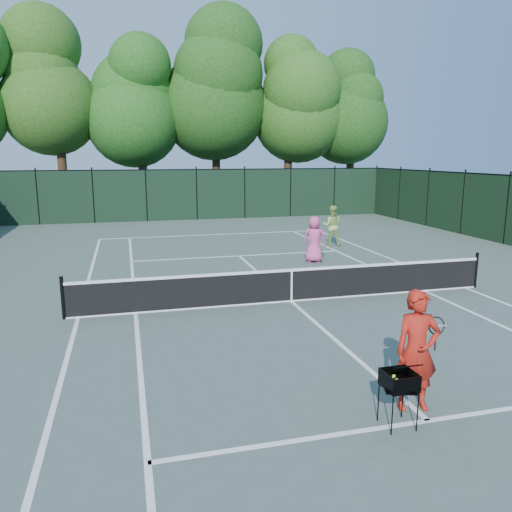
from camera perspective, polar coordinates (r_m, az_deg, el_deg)
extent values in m
plane|color=#47564D|center=(13.62, 4.05, -5.20)|extent=(90.00, 90.00, 0.00)
cube|color=white|center=(13.01, -19.67, -6.66)|extent=(0.10, 23.77, 0.01)
cube|color=white|center=(16.18, 22.81, -3.38)|extent=(0.10, 23.77, 0.01)
cube|color=white|center=(12.95, -13.59, -6.38)|extent=(0.10, 23.77, 0.01)
cube|color=white|center=(15.40, 18.74, -3.81)|extent=(0.10, 23.77, 0.01)
cube|color=white|center=(24.90, -4.74, 2.46)|extent=(10.97, 0.10, 0.01)
cube|color=white|center=(8.27, 19.06, -17.36)|extent=(8.23, 0.10, 0.01)
cube|color=white|center=(19.61, -1.94, 0.02)|extent=(8.23, 0.10, 0.01)
cube|color=white|center=(13.62, 4.05, -5.19)|extent=(0.10, 12.80, 0.01)
cube|color=black|center=(13.50, 4.07, -3.35)|extent=(11.60, 0.03, 0.85)
cube|color=white|center=(13.40, 4.10, -1.61)|extent=(11.60, 0.05, 0.07)
cube|color=white|center=(13.62, 4.05, -5.12)|extent=(11.60, 0.05, 0.04)
cube|color=white|center=(13.50, 4.07, -3.35)|extent=(0.05, 0.04, 0.91)
cylinder|color=black|center=(12.90, -21.22, -4.49)|extent=(0.09, 0.09, 1.06)
cylinder|color=black|center=(16.26, 23.84, -1.48)|extent=(0.09, 0.09, 1.06)
cube|color=black|center=(30.73, -6.79, 6.95)|extent=(24.00, 0.05, 3.00)
cylinder|color=black|center=(34.58, -21.17, 8.26)|extent=(0.56, 0.56, 4.80)
ellipsoid|color=#214814|center=(34.88, -21.96, 18.64)|extent=(6.80, 6.80, 10.54)
cylinder|color=black|center=(34.21, -12.75, 8.30)|extent=(0.56, 0.56, 4.30)
ellipsoid|color=#174914|center=(34.38, -13.18, 17.65)|extent=(6.00, 6.00, 9.30)
cylinder|color=black|center=(35.23, -4.55, 9.20)|extent=(0.56, 0.56, 5.00)
ellipsoid|color=#174012|center=(35.57, -4.73, 19.76)|extent=(7.00, 7.00, 10.85)
cylinder|color=black|center=(35.79, 3.66, 8.92)|extent=(0.56, 0.56, 4.60)
ellipsoid|color=#204D16|center=(36.00, 3.78, 18.29)|extent=(6.20, 6.20, 9.61)
cylinder|color=black|center=(38.11, 10.65, 8.76)|extent=(0.56, 0.56, 4.40)
ellipsoid|color=#163F12|center=(38.26, 10.98, 17.06)|extent=(5.80, 5.80, 8.99)
imported|color=#AD1E13|center=(8.18, 17.92, -10.25)|extent=(0.76, 0.57, 1.91)
cylinder|color=black|center=(8.66, 19.80, -9.20)|extent=(0.03, 0.03, 0.30)
torus|color=black|center=(8.57, 19.93, -7.51)|extent=(0.30, 0.10, 0.30)
imported|color=#D74B87|center=(18.48, 6.67, 1.92)|extent=(0.98, 0.83, 1.71)
imported|color=#97C361|center=(21.95, 8.65, 3.44)|extent=(1.02, 0.90, 1.75)
cylinder|color=black|center=(7.63, 15.30, -17.20)|extent=(0.02, 0.02, 0.60)
cylinder|color=black|center=(7.82, 17.98, -16.60)|extent=(0.02, 0.02, 0.60)
cylinder|color=black|center=(7.94, 13.81, -15.92)|extent=(0.02, 0.02, 0.60)
cylinder|color=black|center=(8.12, 16.40, -15.40)|extent=(0.02, 0.02, 0.60)
cube|color=black|center=(7.69, 16.05, -13.47)|extent=(0.56, 0.56, 0.25)
sphere|color=#C5F131|center=(7.72, 16.02, -13.96)|extent=(0.07, 0.07, 0.07)
sphere|color=#C5F131|center=(7.72, 16.02, -13.96)|extent=(0.07, 0.07, 0.07)
sphere|color=#C5F131|center=(7.72, 16.02, -13.96)|extent=(0.07, 0.07, 0.07)
sphere|color=#C5F131|center=(7.72, 16.02, -13.96)|extent=(0.07, 0.07, 0.07)
sphere|color=#C5F131|center=(7.72, 16.02, -13.96)|extent=(0.07, 0.07, 0.07)
sphere|color=#C5F131|center=(7.72, 16.02, -13.96)|extent=(0.07, 0.07, 0.07)
sphere|color=#C5F131|center=(7.72, 16.02, -13.96)|extent=(0.07, 0.07, 0.07)
sphere|color=#C5F131|center=(7.72, 16.02, -13.96)|extent=(0.07, 0.07, 0.07)
sphere|color=#C5F131|center=(7.72, 16.02, -13.96)|extent=(0.07, 0.07, 0.07)
sphere|color=#C5F131|center=(7.72, 16.02, -13.96)|extent=(0.07, 0.07, 0.07)
sphere|color=#C5F131|center=(7.72, 16.02, -13.96)|extent=(0.07, 0.07, 0.07)
sphere|color=#C5F131|center=(7.72, 16.02, -13.96)|extent=(0.07, 0.07, 0.07)
sphere|color=#C5F131|center=(7.72, 16.02, -13.96)|extent=(0.07, 0.07, 0.07)
sphere|color=#C5F131|center=(7.72, 16.02, -13.96)|extent=(0.07, 0.07, 0.07)
sphere|color=#C5F131|center=(7.72, 16.02, -13.96)|extent=(0.07, 0.07, 0.07)
sphere|color=#C5F131|center=(7.72, 16.02, -13.96)|extent=(0.07, 0.07, 0.07)
sphere|color=#D0EE30|center=(11.80, 18.88, -8.32)|extent=(0.07, 0.07, 0.07)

